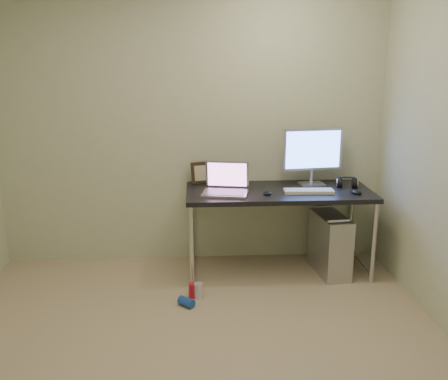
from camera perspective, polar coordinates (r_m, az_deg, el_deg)
floor at (r=3.34m, az=-3.41°, el=-19.13°), size 3.50×3.50×0.00m
wall_back at (r=4.56m, az=-3.70°, el=7.08°), size 3.50×0.02×2.50m
desk at (r=4.39m, az=6.25°, el=-0.98°), size 1.61×0.70×0.75m
tower_computer at (r=4.54m, az=12.01°, el=-6.07°), size 0.28×0.53×0.57m
cable_a at (r=4.84m, az=10.34°, el=-3.02°), size 0.01×0.16×0.69m
cable_b at (r=4.84m, az=11.42°, el=-3.29°), size 0.02×0.11×0.71m
can_red at (r=4.08m, az=-3.61°, el=-11.39°), size 0.08×0.08×0.12m
can_white at (r=4.07m, az=-2.95°, el=-11.42°), size 0.09×0.09×0.13m
can_blue at (r=3.96m, az=-4.33°, el=-12.65°), size 0.14×0.14×0.07m
laptop at (r=4.24m, az=0.22°, el=0.48°), size 0.42×0.37×0.26m
monitor at (r=4.54m, az=10.10°, el=4.30°), size 0.55×0.19×0.51m
keyboard at (r=4.32m, az=9.65°, el=-0.13°), size 0.42×0.15×0.03m
mouse_right at (r=4.38m, az=14.90°, el=-0.12°), size 0.10×0.13×0.04m
mouse_left at (r=4.22m, az=4.98°, el=-0.24°), size 0.09×0.13×0.04m
headphones at (r=4.57m, az=13.87°, el=0.71°), size 0.19×0.11×0.12m
picture_frame at (r=4.57m, az=-2.25°, el=2.01°), size 0.26×0.14×0.20m
webcam at (r=4.53m, az=1.48°, el=1.87°), size 0.05×0.04×0.13m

